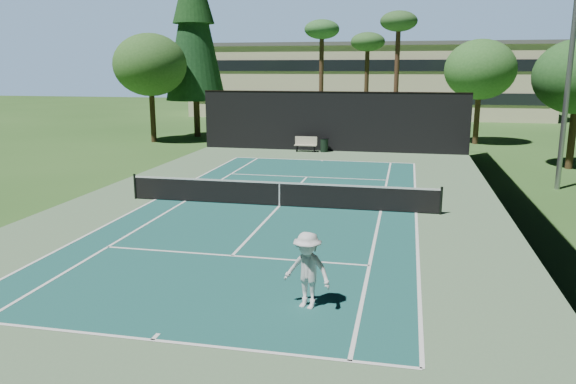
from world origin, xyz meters
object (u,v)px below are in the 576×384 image
player (307,270)px  trash_bin (324,145)px  tennis_ball_c (363,189)px  tennis_ball_d (224,190)px  tennis_net (279,193)px  tennis_ball_b (267,184)px  park_bench (306,144)px

player → trash_bin: player is taller
tennis_ball_c → tennis_ball_d: 6.46m
tennis_net → trash_bin: size_ratio=13.65×
tennis_ball_b → tennis_ball_d: size_ratio=1.19×
tennis_ball_b → tennis_ball_c: size_ratio=1.10×
player → tennis_ball_b: 14.35m
tennis_net → park_bench: 15.44m
tennis_ball_d → park_bench: bearing=83.4°
tennis_ball_c → tennis_net: bearing=-128.0°
tennis_ball_b → park_bench: park_bench is taller
park_bench → tennis_ball_c: bearing=-67.2°
tennis_net → trash_bin: 15.48m
trash_bin → tennis_net: bearing=-88.4°
tennis_net → player: player is taller
tennis_ball_b → trash_bin: size_ratio=0.08×
tennis_net → tennis_ball_d: bearing=142.7°
tennis_ball_d → tennis_ball_b: bearing=45.8°
player → tennis_ball_c: (0.24, 13.53, -0.89)m
tennis_ball_c → trash_bin: bearing=107.1°
tennis_ball_b → player: bearing=-72.0°
tennis_ball_c → park_bench: (-4.78, 11.38, 0.51)m
trash_bin → tennis_ball_b: bearing=-95.6°
player → tennis_ball_b: bearing=126.2°
tennis_ball_b → tennis_ball_d: 2.30m
tennis_ball_b → tennis_ball_d: tennis_ball_b is taller
tennis_net → tennis_ball_b: 4.38m
tennis_ball_c → park_bench: park_bench is taller
player → park_bench: player is taller
tennis_ball_d → tennis_net: bearing=-37.3°
tennis_ball_c → trash_bin: size_ratio=0.07×
tennis_net → player: bearing=-73.3°
tennis_ball_c → trash_bin: (-3.54, 11.51, 0.45)m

